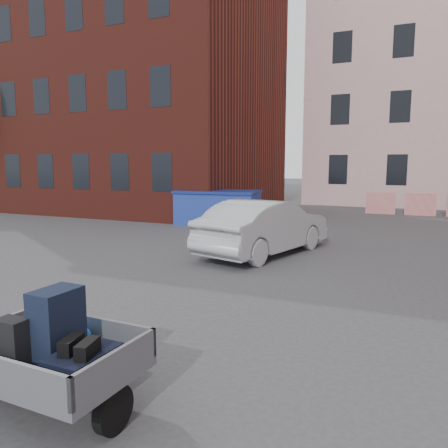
% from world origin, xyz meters
% --- Properties ---
extents(ground, '(120.00, 120.00, 0.00)m').
position_xyz_m(ground, '(0.00, 0.00, 0.00)').
color(ground, '#38383A').
rests_on(ground, ground).
extents(building_brick, '(12.00, 10.00, 14.00)m').
position_xyz_m(building_brick, '(-9.00, 13.00, 7.00)').
color(building_brick, '#591E16').
rests_on(building_brick, ground).
extents(far_building, '(6.00, 6.00, 8.00)m').
position_xyz_m(far_building, '(-20.00, 22.00, 4.00)').
color(far_building, maroon).
rests_on(far_building, ground).
extents(barriers, '(4.70, 0.18, 1.00)m').
position_xyz_m(barriers, '(4.20, 15.00, 0.50)').
color(barriers, red).
rests_on(barriers, ground).
extents(trailer, '(1.63, 1.82, 1.20)m').
position_xyz_m(trailer, '(1.02, -3.63, 0.61)').
color(trailer, black).
rests_on(trailer, ground).
extents(dumpster, '(3.30, 1.95, 1.32)m').
position_xyz_m(dumpster, '(-2.92, 8.61, 0.66)').
color(dumpster, '#21389E').
rests_on(dumpster, ground).
extents(silver_car, '(2.54, 4.55, 1.42)m').
position_xyz_m(silver_car, '(0.50, 4.15, 0.71)').
color(silver_car, '#A8ABAF').
rests_on(silver_car, ground).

